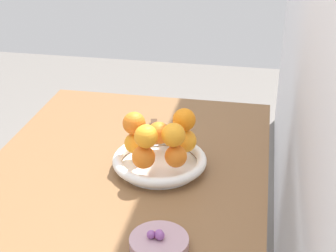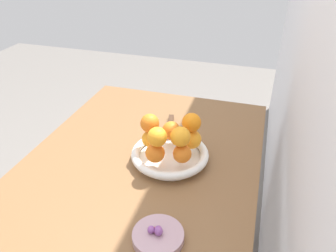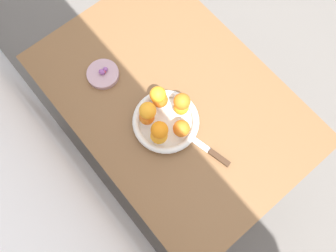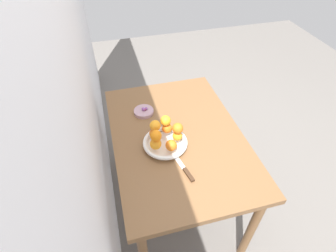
{
  "view_description": "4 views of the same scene",
  "coord_description": "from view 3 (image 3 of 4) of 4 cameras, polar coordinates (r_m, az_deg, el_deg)",
  "views": [
    {
      "loc": [
        1.1,
        0.33,
        1.46
      ],
      "look_at": [
        -0.06,
        0.12,
        0.88
      ],
      "focal_mm": 55.0,
      "sensor_mm": 36.0,
      "label": 1
    },
    {
      "loc": [
        0.76,
        0.33,
        1.4
      ],
      "look_at": [
        -0.09,
        0.08,
        0.86
      ],
      "focal_mm": 35.0,
      "sensor_mm": 36.0,
      "label": 2
    },
    {
      "loc": [
        -0.37,
        0.33,
        1.93
      ],
      "look_at": [
        -0.1,
        0.11,
        0.84
      ],
      "focal_mm": 35.0,
      "sensor_mm": 36.0,
      "label": 3
    },
    {
      "loc": [
        -1.05,
        0.33,
        1.84
      ],
      "look_at": [
        -0.04,
        0.07,
        0.86
      ],
      "focal_mm": 28.0,
      "sensor_mm": 36.0,
      "label": 4
    }
  ],
  "objects": [
    {
      "name": "orange_6",
      "position": [
        1.11,
        -1.49,
        -0.7
      ],
      "size": [
        0.06,
        0.06,
        0.06
      ],
      "primitive_type": "sphere",
      "color": "orange",
      "rests_on": "orange_3"
    },
    {
      "name": "candy_ball_1",
      "position": [
        1.33,
        -10.86,
        9.7
      ],
      "size": [
        0.02,
        0.02,
        0.02
      ],
      "primitive_type": "sphere",
      "color": "#8C4C99",
      "rests_on": "candy_dish"
    },
    {
      "name": "orange_7",
      "position": [
        1.15,
        2.45,
        4.29
      ],
      "size": [
        0.06,
        0.06,
        0.06
      ],
      "primitive_type": "sphere",
      "color": "orange",
      "rests_on": "orange_0"
    },
    {
      "name": "orange_2",
      "position": [
        1.19,
        -3.69,
        1.55
      ],
      "size": [
        0.06,
        0.06,
        0.06
      ],
      "primitive_type": "sphere",
      "color": "orange",
      "rests_on": "fruit_bowl"
    },
    {
      "name": "ground_plane",
      "position": [
        1.99,
        0.55,
        -3.13
      ],
      "size": [
        6.0,
        6.0,
        0.0
      ],
      "primitive_type": "plane",
      "color": "slate"
    },
    {
      "name": "dining_table",
      "position": [
        1.37,
        0.8,
        3.68
      ],
      "size": [
        1.1,
        0.76,
        0.74
      ],
      "color": "brown",
      "rests_on": "ground_plane"
    },
    {
      "name": "candy_ball_2",
      "position": [
        1.33,
        -11.55,
        9.25
      ],
      "size": [
        0.02,
        0.02,
        0.02
      ],
      "primitive_type": "sphere",
      "color": "#8C4C99",
      "rests_on": "candy_dish"
    },
    {
      "name": "orange_5",
      "position": [
        1.13,
        -3.55,
        2.69
      ],
      "size": [
        0.06,
        0.06,
        0.06
      ],
      "primitive_type": "sphere",
      "color": "orange",
      "rests_on": "orange_2"
    },
    {
      "name": "fruit_bowl",
      "position": [
        1.23,
        -0.38,
        0.78
      ],
      "size": [
        0.25,
        0.25,
        0.04
      ],
      "color": "white",
      "rests_on": "dining_table"
    },
    {
      "name": "orange_4",
      "position": [
        1.17,
        2.37,
        -0.43
      ],
      "size": [
        0.06,
        0.06,
        0.06
      ],
      "primitive_type": "sphere",
      "color": "orange",
      "rests_on": "fruit_bowl"
    },
    {
      "name": "candy_ball_3",
      "position": [
        1.33,
        -11.06,
        9.26
      ],
      "size": [
        0.01,
        0.01,
        0.01
      ],
      "primitive_type": "sphere",
      "color": "#C6384C",
      "rests_on": "candy_dish"
    },
    {
      "name": "orange_8",
      "position": [
        1.16,
        -1.9,
        5.63
      ],
      "size": [
        0.06,
        0.06,
        0.06
      ],
      "primitive_type": "sphere",
      "color": "orange",
      "rests_on": "orange_1"
    },
    {
      "name": "wall_back",
      "position": [
        0.79,
        -26.51,
        -1.93
      ],
      "size": [
        4.0,
        0.05,
        2.5
      ],
      "primitive_type": "cube",
      "color": "white",
      "rests_on": "ground_plane"
    },
    {
      "name": "orange_1",
      "position": [
        1.21,
        -1.37,
        4.56
      ],
      "size": [
        0.06,
        0.06,
        0.06
      ],
      "primitive_type": "sphere",
      "color": "orange",
      "rests_on": "fruit_bowl"
    },
    {
      "name": "candy_dish",
      "position": [
        1.34,
        -11.24,
        8.84
      ],
      "size": [
        0.13,
        0.13,
        0.02
      ],
      "primitive_type": "cylinder",
      "color": "#B28C99",
      "rests_on": "dining_table"
    },
    {
      "name": "candy_ball_0",
      "position": [
        1.32,
        -11.33,
        9.16
      ],
      "size": [
        0.02,
        0.02,
        0.02
      ],
      "primitive_type": "sphere",
      "color": "#8C4C99",
      "rests_on": "candy_dish"
    },
    {
      "name": "orange_3",
      "position": [
        1.16,
        -1.57,
        -1.65
      ],
      "size": [
        0.06,
        0.06,
        0.06
      ],
      "primitive_type": "sphere",
      "color": "orange",
      "rests_on": "fruit_bowl"
    },
    {
      "name": "knife",
      "position": [
        1.23,
        6.55,
        -3.82
      ],
      "size": [
        0.26,
        0.08,
        0.01
      ],
      "color": "#3F2819",
      "rests_on": "dining_table"
    },
    {
      "name": "orange_0",
      "position": [
        1.2,
        2.29,
        3.26
      ],
      "size": [
        0.06,
        0.06,
        0.06
      ],
      "primitive_type": "sphere",
      "color": "orange",
      "rests_on": "fruit_bowl"
    }
  ]
}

